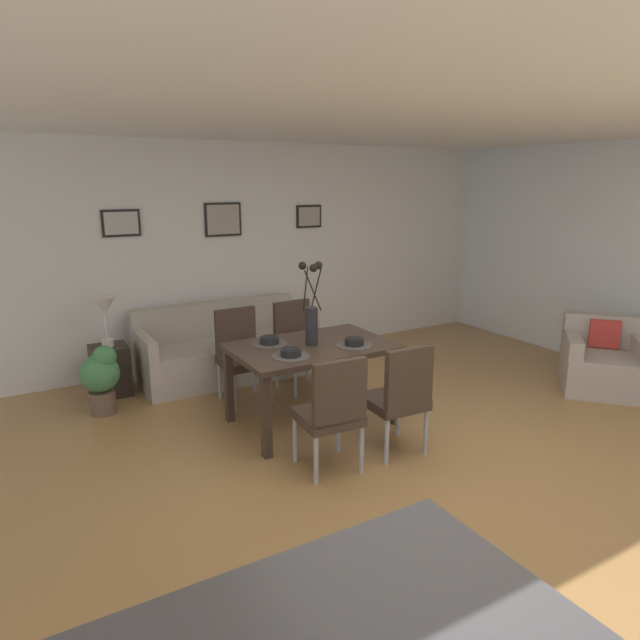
% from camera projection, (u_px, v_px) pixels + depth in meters
% --- Properties ---
extents(ground_plane, '(9.00, 9.00, 0.00)m').
position_uv_depth(ground_plane, '(407.00, 467.00, 4.29)').
color(ground_plane, '#A87A47').
extents(back_wall_panel, '(9.00, 0.10, 2.60)m').
position_uv_depth(back_wall_panel, '(240.00, 254.00, 6.70)').
color(back_wall_panel, silver).
rests_on(back_wall_panel, ground).
extents(ceiling_panel, '(9.00, 7.20, 0.08)m').
position_uv_depth(ceiling_panel, '(385.00, 111.00, 3.99)').
color(ceiling_panel, white).
extents(dining_table, '(1.40, 0.93, 0.74)m').
position_uv_depth(dining_table, '(312.00, 354.00, 4.94)').
color(dining_table, '#3D2D23').
rests_on(dining_table, ground).
extents(dining_chair_near_left, '(0.47, 0.47, 0.92)m').
position_uv_depth(dining_chair_near_left, '(332.00, 409.00, 4.11)').
color(dining_chair_near_left, '#3D2D23').
rests_on(dining_chair_near_left, ground).
extents(dining_chair_near_right, '(0.45, 0.45, 0.92)m').
position_uv_depth(dining_chair_near_right, '(241.00, 351.00, 5.53)').
color(dining_chair_near_right, '#3D2D23').
rests_on(dining_chair_near_right, ground).
extents(dining_chair_far_left, '(0.46, 0.46, 0.92)m').
position_uv_depth(dining_chair_far_left, '(400.00, 394.00, 4.40)').
color(dining_chair_far_left, '#3D2D23').
rests_on(dining_chair_far_left, ground).
extents(dining_chair_far_right, '(0.47, 0.47, 0.92)m').
position_uv_depth(dining_chair_far_right, '(297.00, 340.00, 5.87)').
color(dining_chair_far_right, '#3D2D23').
rests_on(dining_chair_far_right, ground).
extents(centerpiece_vase, '(0.21, 0.23, 0.73)m').
position_uv_depth(centerpiece_vase, '(312.00, 314.00, 4.85)').
color(centerpiece_vase, '#232326').
rests_on(centerpiece_vase, dining_table).
extents(placemat_near_left, '(0.32, 0.32, 0.01)m').
position_uv_depth(placemat_near_left, '(291.00, 356.00, 4.59)').
color(placemat_near_left, '#4C4742').
rests_on(placemat_near_left, dining_table).
extents(bowl_near_left, '(0.17, 0.17, 0.07)m').
position_uv_depth(bowl_near_left, '(291.00, 352.00, 4.58)').
color(bowl_near_left, black).
rests_on(bowl_near_left, dining_table).
extents(placemat_near_right, '(0.32, 0.32, 0.01)m').
position_uv_depth(placemat_near_right, '(269.00, 344.00, 4.94)').
color(placemat_near_right, '#4C4742').
rests_on(placemat_near_right, dining_table).
extents(bowl_near_right, '(0.17, 0.17, 0.07)m').
position_uv_depth(bowl_near_right, '(269.00, 340.00, 4.93)').
color(bowl_near_right, black).
rests_on(bowl_near_right, dining_table).
extents(placemat_far_left, '(0.32, 0.32, 0.01)m').
position_uv_depth(placemat_far_left, '(354.00, 345.00, 4.90)').
color(placemat_far_left, '#4C4742').
rests_on(placemat_far_left, dining_table).
extents(bowl_far_left, '(0.17, 0.17, 0.07)m').
position_uv_depth(bowl_far_left, '(354.00, 341.00, 4.89)').
color(bowl_far_left, black).
rests_on(bowl_far_left, dining_table).
extents(sofa, '(1.92, 0.84, 0.80)m').
position_uv_depth(sofa, '(226.00, 351.00, 6.27)').
color(sofa, '#B2A899').
rests_on(sofa, ground).
extents(side_table, '(0.36, 0.36, 0.52)m').
position_uv_depth(side_table, '(110.00, 370.00, 5.70)').
color(side_table, black).
rests_on(side_table, ground).
extents(table_lamp, '(0.22, 0.22, 0.51)m').
position_uv_depth(table_lamp, '(105.00, 310.00, 5.55)').
color(table_lamp, beige).
rests_on(table_lamp, side_table).
extents(armchair, '(1.13, 1.13, 0.75)m').
position_uv_depth(armchair, '(604.00, 363.00, 5.86)').
color(armchair, '#ADA399').
rests_on(armchair, ground).
extents(framed_picture_left, '(0.40, 0.03, 0.28)m').
position_uv_depth(framed_picture_left, '(121.00, 223.00, 5.87)').
color(framed_picture_left, black).
extents(framed_picture_center, '(0.44, 0.03, 0.39)m').
position_uv_depth(framed_picture_center, '(223.00, 219.00, 6.43)').
color(framed_picture_center, black).
extents(framed_picture_right, '(0.35, 0.03, 0.28)m').
position_uv_depth(framed_picture_right, '(309.00, 216.00, 6.99)').
color(framed_picture_right, black).
extents(potted_plant, '(0.36, 0.36, 0.67)m').
position_uv_depth(potted_plant, '(101.00, 376.00, 5.21)').
color(potted_plant, brown).
rests_on(potted_plant, ground).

